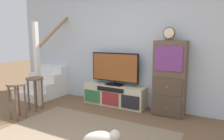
# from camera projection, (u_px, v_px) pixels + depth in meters

# --- Properties ---
(back_wall) EXTENTS (6.40, 0.12, 2.70)m
(back_wall) POSITION_uv_depth(u_px,v_px,m) (132.00, 43.00, 4.37)
(back_wall) COLOR silver
(back_wall) RESTS_ON ground_plane
(area_rug) EXTENTS (2.60, 1.80, 0.01)m
(area_rug) POSITION_uv_depth(u_px,v_px,m) (81.00, 139.00, 2.97)
(area_rug) COLOR #847056
(area_rug) RESTS_ON ground_plane
(media_console) EXTENTS (1.39, 0.38, 0.45)m
(media_console) POSITION_uv_depth(u_px,v_px,m) (114.00, 95.00, 4.45)
(media_console) COLOR beige
(media_console) RESTS_ON ground_plane
(television) EXTENTS (1.10, 0.22, 0.71)m
(television) POSITION_uv_depth(u_px,v_px,m) (115.00, 68.00, 4.38)
(television) COLOR black
(television) RESTS_ON media_console
(side_cabinet) EXTENTS (0.58, 0.38, 1.42)m
(side_cabinet) POSITION_uv_depth(u_px,v_px,m) (170.00, 79.00, 3.83)
(side_cabinet) COLOR brown
(side_cabinet) RESTS_ON ground_plane
(desk_clock) EXTENTS (0.22, 0.08, 0.24)m
(desk_clock) POSITION_uv_depth(u_px,v_px,m) (169.00, 34.00, 3.71)
(desk_clock) COLOR #4C3823
(desk_clock) RESTS_ON side_cabinet
(staircase) EXTENTS (1.00, 1.36, 2.20)m
(staircase) POSITION_uv_depth(u_px,v_px,m) (50.00, 80.00, 5.36)
(staircase) COLOR white
(staircase) RESTS_ON ground_plane
(bar_stool_near) EXTENTS (0.34, 0.34, 0.66)m
(bar_stool_near) POSITION_uv_depth(u_px,v_px,m) (17.00, 92.00, 3.66)
(bar_stool_near) COLOR brown
(bar_stool_near) RESTS_ON ground_plane
(bar_stool_far) EXTENTS (0.34, 0.34, 0.67)m
(bar_stool_far) POSITION_uv_depth(u_px,v_px,m) (35.00, 86.00, 4.12)
(bar_stool_far) COLOR brown
(bar_stool_far) RESTS_ON ground_plane
(dog) EXTENTS (0.48, 0.42, 0.23)m
(dog) POSITION_uv_depth(u_px,v_px,m) (102.00, 139.00, 2.74)
(dog) COLOR beige
(dog) RESTS_ON ground_plane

